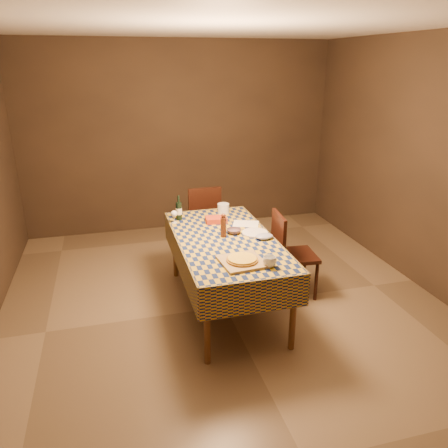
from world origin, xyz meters
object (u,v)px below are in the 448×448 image
at_px(pizza, 242,259).
at_px(chair_right, 288,250).
at_px(bowl, 234,231).
at_px(dining_table, 225,245).
at_px(cutting_board, 242,262).
at_px(wine_bottle, 179,211).
at_px(white_plate, 255,233).
at_px(chair_far, 203,216).

height_order(pizza, chair_right, chair_right).
relative_size(pizza, bowl, 2.01).
distance_m(dining_table, chair_right, 0.74).
relative_size(dining_table, cutting_board, 5.09).
bearing_deg(pizza, dining_table, 89.22).
relative_size(wine_bottle, white_plate, 1.04).
relative_size(pizza, chair_right, 0.31).
bearing_deg(bowl, chair_right, -1.11).
xyz_separation_m(bowl, white_plate, (0.20, -0.06, -0.01)).
height_order(dining_table, bowl, bowl).
distance_m(cutting_board, chair_far, 1.98).
distance_m(pizza, white_plate, 0.71).
bearing_deg(wine_bottle, bowl, -50.06).
height_order(wine_bottle, chair_far, wine_bottle).
height_order(pizza, bowl, pizza).
bearing_deg(pizza, chair_right, 42.75).
bearing_deg(white_plate, bowl, 164.53).
height_order(cutting_board, wine_bottle, wine_bottle).
bearing_deg(chair_right, cutting_board, -137.25).
xyz_separation_m(cutting_board, chair_right, (0.72, 0.67, -0.26)).
xyz_separation_m(dining_table, chair_right, (0.72, 0.09, -0.17)).
bearing_deg(wine_bottle, cutting_board, -74.63).
bearing_deg(white_plate, cutting_board, -117.71).
bearing_deg(pizza, wine_bottle, 105.37).
distance_m(bowl, chair_right, 0.66).
distance_m(cutting_board, wine_bottle, 1.28).
height_order(bowl, chair_far, chair_far).
relative_size(chair_far, chair_right, 1.00).
relative_size(wine_bottle, chair_far, 0.29).
bearing_deg(bowl, pizza, -100.30).
xyz_separation_m(bowl, wine_bottle, (-0.46, 0.55, 0.08)).
bearing_deg(wine_bottle, dining_table, -62.06).
bearing_deg(chair_far, cutting_board, -92.47).
distance_m(bowl, chair_far, 1.31).
bearing_deg(pizza, white_plate, 62.29).
bearing_deg(cutting_board, chair_right, 42.75).
height_order(pizza, chair_far, chair_far).
xyz_separation_m(dining_table, white_plate, (0.32, 0.04, 0.08)).
bearing_deg(bowl, chair_far, 91.73).
relative_size(dining_table, white_plate, 7.07).
bearing_deg(cutting_board, chair_far, 87.53).
relative_size(bowl, chair_far, 0.15).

